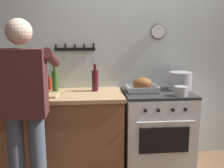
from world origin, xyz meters
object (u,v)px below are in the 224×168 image
cutting_board (40,95)px  bottle_olive_oil (55,80)px  saucepan (181,91)px  bottle_soy_sauce (13,87)px  bottle_wine_red (95,80)px  bottle_dish_soap (38,84)px  roasting_pan (142,85)px  person_cook (24,104)px  stove (156,129)px  stock_pot (180,81)px  bottle_hot_sauce (50,84)px

cutting_board → bottle_olive_oil: bottle_olive_oil is taller
saucepan → cutting_board: bearing=175.6°
cutting_board → bottle_soy_sauce: size_ratio=2.03×
bottle_wine_red → bottle_dish_soap: bearing=177.1°
roasting_pan → bottle_olive_oil: (-0.98, 0.09, 0.06)m
person_cook → roasting_pan: bearing=-49.2°
stove → bottle_dish_soap: bottle_dish_soap is taller
stove → bottle_soy_sauce: bottle_soy_sauce is taller
stock_pot → bottle_wine_red: bottle_wine_red is taller
stock_pot → cutting_board: bearing=-172.8°
stock_pot → bottle_dish_soap: size_ratio=1.22×
stove → roasting_pan: bearing=171.1°
person_cook → stock_pot: person_cook is taller
stove → cutting_board: (-1.29, -0.10, 0.46)m
saucepan → bottle_hot_sauce: bottle_hot_sauce is taller
roasting_pan → bottle_wine_red: size_ratio=1.14×
cutting_board → bottle_hot_sauce: bearing=79.8°
stove → bottle_soy_sauce: bearing=177.5°
stove → bottle_olive_oil: bearing=174.0°
bottle_wine_red → person_cook: bearing=-130.7°
bottle_dish_soap → bottle_olive_oil: bearing=-5.5°
bottle_olive_oil → stove: bearing=-6.0°
person_cook → bottle_olive_oil: size_ratio=5.45×
cutting_board → bottle_dish_soap: size_ratio=1.70×
stove → roasting_pan: 0.55m
cutting_board → roasting_pan: bearing=6.4°
roasting_pan → bottle_hot_sauce: (-1.06, 0.19, 0.00)m
bottle_dish_soap → cutting_board: bearing=-76.5°
bottle_olive_oil → person_cook: bearing=-102.5°
roasting_pan → bottle_hot_sauce: size_ratio=1.96×
bottle_olive_oil → bottle_wine_red: 0.45m
cutting_board → bottle_wine_red: size_ratio=1.16×
bottle_hot_sauce → bottle_wine_red: (0.53, -0.11, 0.06)m
stove → saucepan: 0.58m
stock_pot → bottle_olive_oil: bearing=179.2°
saucepan → bottle_wine_red: bottle_wine_red is taller
person_cook → saucepan: 1.56m
person_cook → stock_pot: (1.62, 0.71, 0.05)m
bottle_hot_sauce → bottle_dish_soap: bearing=-146.1°
stove → bottle_olive_oil: (-1.16, 0.12, 0.58)m
roasting_pan → bottle_wine_red: bottle_wine_red is taller
saucepan → cutting_board: size_ratio=0.39×
saucepan → stock_pot: bearing=70.9°
cutting_board → bottle_dish_soap: (-0.06, 0.24, 0.08)m
saucepan → bottle_olive_oil: size_ratio=0.46×
roasting_pan → bottle_wine_red: bearing=171.3°
cutting_board → bottle_olive_oil: size_ratio=1.18×
roasting_pan → bottle_hot_sauce: bearing=169.8°
stock_pot → cutting_board: stock_pot is taller
cutting_board → bottle_wine_red: 0.63m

